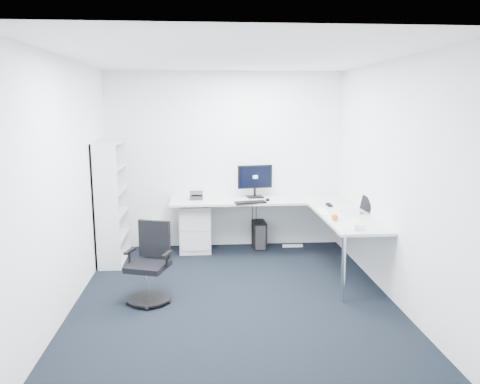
{
  "coord_description": "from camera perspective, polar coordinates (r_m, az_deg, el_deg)",
  "views": [
    {
      "loc": [
        -0.32,
        -5.08,
        2.21
      ],
      "look_at": [
        0.15,
        1.05,
        1.05
      ],
      "focal_mm": 35.0,
      "sensor_mm": 36.0,
      "label": 1
    }
  ],
  "objects": [
    {
      "name": "mouse",
      "position": [
        6.9,
        3.39,
        -0.94
      ],
      "size": [
        0.07,
        0.1,
        0.03
      ],
      "primitive_type": "cube",
      "rotation": [
        0.0,
        0.0,
        -0.13
      ],
      "color": "black",
      "rests_on": "l_desk"
    },
    {
      "name": "white_keyboard",
      "position": [
        6.24,
        10.16,
        -2.42
      ],
      "size": [
        0.15,
        0.39,
        0.01
      ],
      "primitive_type": "cube",
      "rotation": [
        0.0,
        0.0,
        -0.12
      ],
      "color": "white",
      "rests_on": "l_desk"
    },
    {
      "name": "desk_phone",
      "position": [
        7.02,
        -5.34,
        -0.35
      ],
      "size": [
        0.19,
        0.19,
        0.13
      ],
      "primitive_type": null,
      "rotation": [
        0.0,
        0.0,
        -0.02
      ],
      "color": "#29292B",
      "rests_on": "l_desk"
    },
    {
      "name": "ceiling",
      "position": [
        5.12,
        -0.8,
        16.17
      ],
      "size": [
        4.2,
        4.2,
        0.0
      ],
      "primitive_type": "plane",
      "color": "white"
    },
    {
      "name": "wall_front",
      "position": [
        3.12,
        1.71,
        -5.32
      ],
      "size": [
        3.6,
        0.02,
        2.7
      ],
      "primitive_type": "cube",
      "color": "white",
      "rests_on": "ground"
    },
    {
      "name": "wall_right",
      "position": [
        5.58,
        18.04,
        1.28
      ],
      "size": [
        0.02,
        4.2,
        2.7
      ],
      "primitive_type": "cube",
      "color": "white",
      "rests_on": "ground"
    },
    {
      "name": "wall_left",
      "position": [
        5.36,
        -20.34,
        0.78
      ],
      "size": [
        0.02,
        4.2,
        2.7
      ],
      "primitive_type": "cube",
      "color": "white",
      "rests_on": "ground"
    },
    {
      "name": "orange_fruit",
      "position": [
        5.84,
        11.49,
        -3.02
      ],
      "size": [
        0.08,
        0.08,
        0.08
      ],
      "primitive_type": "sphere",
      "color": "#E25914",
      "rests_on": "l_desk"
    },
    {
      "name": "black_pc_tower",
      "position": [
        7.34,
        2.32,
        -5.14
      ],
      "size": [
        0.21,
        0.44,
        0.42
      ],
      "primitive_type": "cube",
      "rotation": [
        0.0,
        0.0,
        0.04
      ],
      "color": "black",
      "rests_on": "ground"
    },
    {
      "name": "power_strip",
      "position": [
        7.44,
        6.43,
        -6.53
      ],
      "size": [
        0.32,
        0.06,
        0.04
      ],
      "primitive_type": "cube",
      "rotation": [
        0.0,
        0.0,
        0.01
      ],
      "color": "white",
      "rests_on": "ground"
    },
    {
      "name": "drawer_pedestal",
      "position": [
        7.2,
        -5.45,
        -4.26
      ],
      "size": [
        0.47,
        0.58,
        0.72
      ],
      "primitive_type": "cube",
      "color": "#BBBDBE",
      "rests_on": "ground"
    },
    {
      "name": "task_chair",
      "position": [
        5.39,
        -11.17,
        -8.58
      ],
      "size": [
        0.64,
        0.64,
        0.9
      ],
      "primitive_type": null,
      "rotation": [
        0.0,
        0.0,
        -0.32
      ],
      "color": "black",
      "rests_on": "ground"
    },
    {
      "name": "bookshelf",
      "position": [
        6.8,
        -15.36,
        -1.22
      ],
      "size": [
        0.33,
        0.85,
        1.71
      ],
      "primitive_type": null,
      "color": "silver",
      "rests_on": "ground"
    },
    {
      "name": "beige_pc_tower",
      "position": [
        7.29,
        -9.94,
        -5.38
      ],
      "size": [
        0.24,
        0.46,
        0.42
      ],
      "primitive_type": "cube",
      "rotation": [
        0.0,
        0.0,
        0.08
      ],
      "color": "beige",
      "rests_on": "ground"
    },
    {
      "name": "l_desk",
      "position": [
        6.79,
        3.15,
        -4.77
      ],
      "size": [
        2.77,
        1.55,
        0.81
      ],
      "primitive_type": null,
      "color": "#BBBDBE",
      "rests_on": "ground"
    },
    {
      "name": "laptop",
      "position": [
        6.25,
        13.57,
        -1.5
      ],
      "size": [
        0.37,
        0.36,
        0.23
      ],
      "primitive_type": null,
      "rotation": [
        0.0,
        0.0,
        0.13
      ],
      "color": "silver",
      "rests_on": "l_desk"
    },
    {
      "name": "headphones",
      "position": [
        6.66,
        10.81,
        -1.47
      ],
      "size": [
        0.11,
        0.17,
        0.04
      ],
      "primitive_type": null,
      "rotation": [
        0.0,
        0.0,
        -0.02
      ],
      "color": "black",
      "rests_on": "l_desk"
    },
    {
      "name": "monitor",
      "position": [
        7.08,
        1.86,
        1.35
      ],
      "size": [
        0.55,
        0.25,
        0.51
      ],
      "primitive_type": null,
      "rotation": [
        0.0,
        0.0,
        0.15
      ],
      "color": "black",
      "rests_on": "l_desk"
    },
    {
      "name": "wall_back",
      "position": [
        7.24,
        -1.83,
        3.85
      ],
      "size": [
        3.6,
        0.02,
        2.7
      ],
      "primitive_type": "cube",
      "color": "white",
      "rests_on": "ground"
    },
    {
      "name": "black_keyboard",
      "position": [
        6.72,
        1.27,
        -1.26
      ],
      "size": [
        0.47,
        0.24,
        0.02
      ],
      "primitive_type": "cube",
      "rotation": [
        0.0,
        0.0,
        0.18
      ],
      "color": "black",
      "rests_on": "l_desk"
    },
    {
      "name": "tissue_box",
      "position": [
        5.51,
        13.98,
        -4.0
      ],
      "size": [
        0.11,
        0.21,
        0.07
      ],
      "primitive_type": "cube",
      "rotation": [
        0.0,
        0.0,
        -0.02
      ],
      "color": "white",
      "rests_on": "l_desk"
    },
    {
      "name": "ground",
      "position": [
        5.55,
        -0.73,
        -12.78
      ],
      "size": [
        4.2,
        4.2,
        0.0
      ],
      "primitive_type": "plane",
      "color": "black"
    }
  ]
}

